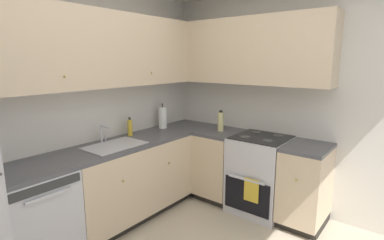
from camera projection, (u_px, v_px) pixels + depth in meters
name	position (u px, v px, depth m)	size (l,w,h in m)	color
wall_back	(74.00, 109.00, 3.07)	(3.65, 0.05, 2.57)	silver
wall_right	(297.00, 104.00, 3.43)	(0.05, 3.44, 2.57)	silver
dishwasher	(34.00, 219.00, 2.56)	(0.60, 0.63, 0.86)	silver
lower_cabinets_back	(129.00, 181.00, 3.37)	(1.50, 0.62, 0.86)	beige
countertop_back	(128.00, 143.00, 3.28)	(2.71, 0.60, 0.04)	#4C4C51
lower_cabinets_right	(256.00, 175.00, 3.54)	(0.62, 1.54, 0.86)	beige
countertop_right	(258.00, 139.00, 3.45)	(0.60, 1.54, 0.03)	#4C4C51
oven_range	(260.00, 173.00, 3.53)	(0.68, 0.62, 1.05)	silver
upper_cabinets_back	(102.00, 50.00, 3.05)	(2.39, 0.34, 0.77)	beige
upper_cabinets_right	(243.00, 51.00, 3.55)	(0.32, 2.09, 0.77)	beige
sink	(115.00, 149.00, 3.12)	(0.61, 0.40, 0.10)	#B7B7BC
faucet	(103.00, 132.00, 3.22)	(0.07, 0.16, 0.19)	silver
soap_bottle	(130.00, 127.00, 3.51)	(0.06, 0.06, 0.22)	gold
paper_towel_roll	(163.00, 118.00, 3.91)	(0.11, 0.11, 0.34)	white
oil_bottle	(221.00, 121.00, 3.74)	(0.08, 0.08, 0.27)	beige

